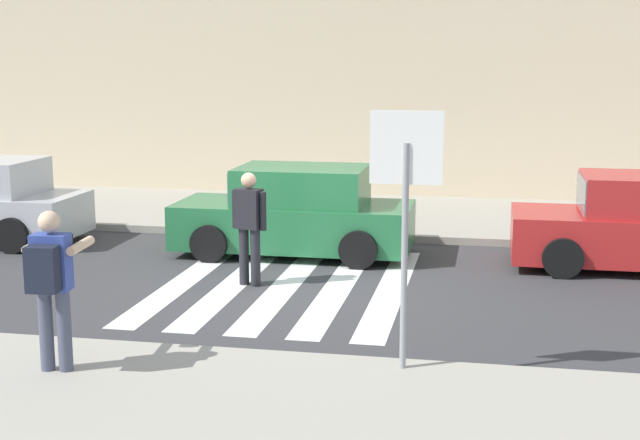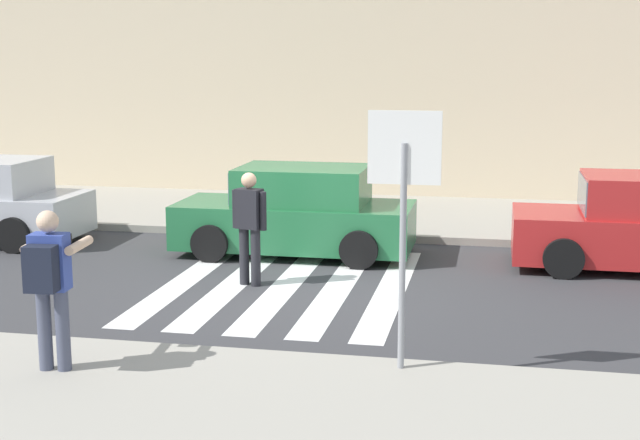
{
  "view_description": "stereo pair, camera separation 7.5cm",
  "coord_description": "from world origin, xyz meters",
  "px_view_note": "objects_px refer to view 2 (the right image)",
  "views": [
    {
      "loc": [
        3.0,
        -12.61,
        3.45
      ],
      "look_at": [
        0.6,
        -0.2,
        1.1
      ],
      "focal_mm": 50.0,
      "sensor_mm": 36.0,
      "label": 1
    },
    {
      "loc": [
        3.07,
        -12.59,
        3.45
      ],
      "look_at": [
        0.6,
        -0.2,
        1.1
      ],
      "focal_mm": 50.0,
      "sensor_mm": 36.0,
      "label": 2
    }
  ],
  "objects_px": {
    "stop_sign": "(404,183)",
    "pedestrian_crossing": "(249,222)",
    "photographer_with_backpack": "(50,277)",
    "parked_car_green": "(297,214)"
  },
  "relations": [
    {
      "from": "photographer_with_backpack",
      "to": "parked_car_green",
      "type": "distance_m",
      "value": 6.71
    },
    {
      "from": "stop_sign",
      "to": "photographer_with_backpack",
      "type": "distance_m",
      "value": 3.83
    },
    {
      "from": "stop_sign",
      "to": "pedestrian_crossing",
      "type": "xyz_separation_m",
      "value": [
        -2.68,
        3.56,
        -1.17
      ]
    },
    {
      "from": "stop_sign",
      "to": "pedestrian_crossing",
      "type": "distance_m",
      "value": 4.61
    },
    {
      "from": "stop_sign",
      "to": "photographer_with_backpack",
      "type": "xyz_separation_m",
      "value": [
        -3.61,
        -0.81,
        -0.98
      ]
    },
    {
      "from": "stop_sign",
      "to": "parked_car_green",
      "type": "bearing_deg",
      "value": 112.96
    },
    {
      "from": "pedestrian_crossing",
      "to": "parked_car_green",
      "type": "relative_size",
      "value": 0.42
    },
    {
      "from": "photographer_with_backpack",
      "to": "parked_car_green",
      "type": "relative_size",
      "value": 0.42
    },
    {
      "from": "stop_sign",
      "to": "pedestrian_crossing",
      "type": "bearing_deg",
      "value": 126.95
    },
    {
      "from": "photographer_with_backpack",
      "to": "pedestrian_crossing",
      "type": "height_order",
      "value": "photographer_with_backpack"
    }
  ]
}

